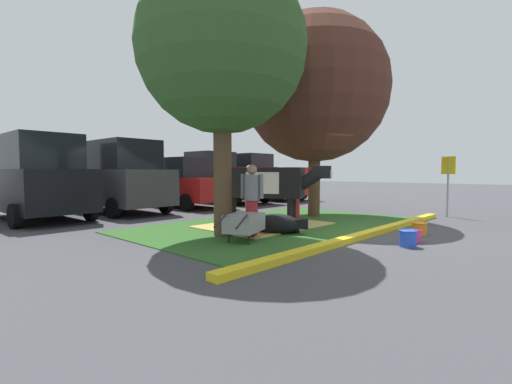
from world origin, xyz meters
name	(u,v)px	position (x,y,z in m)	size (l,w,h in m)	color
ground_plane	(362,232)	(0.00, 0.00, 0.00)	(80.00, 80.00, 0.00)	#424247
grass_island	(279,224)	(-0.47, 2.20, 0.01)	(7.88, 4.84, 0.02)	#2D5B23
curb_yellow	(368,234)	(-0.47, -0.37, 0.06)	(9.08, 0.24, 0.12)	yellow
hay_bedding	(264,225)	(-0.90, 2.34, 0.03)	(3.20, 2.40, 0.04)	tan
shade_tree_left	(222,49)	(-2.65, 2.04, 4.13)	(3.73, 3.73, 6.02)	#4C3823
shade_tree_right	(315,89)	(1.72, 2.51, 4.08)	(4.64, 4.64, 6.41)	#4C3823
cow_holstein	(264,183)	(-0.79, 2.44, 1.14)	(1.74, 2.95, 1.60)	black
calf_lying	(278,224)	(-1.63, 1.29, 0.24)	(0.97, 1.28, 0.48)	black
person_handler	(252,198)	(-2.27, 1.49, 0.86)	(0.34, 0.49, 1.61)	maroon
person_visitor_near	(295,193)	(0.62, 2.45, 0.82)	(0.34, 0.49, 1.54)	maroon
person_visitor_far	(250,190)	(0.02, 3.77, 0.89)	(0.48, 0.34, 1.65)	#9E7F5B
wheelbarrow	(245,223)	(-2.76, 1.23, 0.39)	(1.59, 1.01, 0.63)	gray
parking_sign	(448,174)	(4.54, -0.68, 1.37)	(0.15, 0.44, 1.93)	#99999E
bucket_blue	(408,238)	(-0.98, -1.43, 0.17)	(0.34, 0.34, 0.33)	blue
bucket_pink	(414,236)	(-0.41, -1.35, 0.13)	(0.31, 0.31, 0.25)	#EA3893
bucket_orange	(420,228)	(0.53, -1.15, 0.15)	(0.34, 0.34, 0.29)	orange
suv_black	(36,178)	(-4.61, 8.23, 1.27)	(2.19, 4.63, 2.52)	black
suv_dark_grey	(118,177)	(-2.00, 8.31, 1.27)	(2.19, 4.63, 2.52)	#3D3D42
sedan_red	(183,183)	(0.72, 8.26, 0.98)	(2.09, 4.43, 2.02)	red
pickup_truck_maroon	(222,179)	(3.41, 8.84, 1.11)	(2.30, 5.44, 2.42)	maroon
pickup_truck_black	(262,178)	(6.13, 8.72, 1.11)	(2.30, 5.44, 2.42)	red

